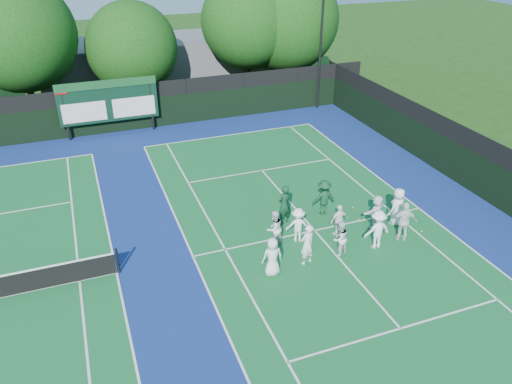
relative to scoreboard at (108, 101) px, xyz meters
name	(u,v)px	position (x,y,z in m)	size (l,w,h in m)	color
ground	(325,243)	(7.01, -15.59, -2.19)	(120.00, 120.00, 0.00)	#1A3D10
court_apron	(180,259)	(1.01, -14.59, -2.19)	(34.00, 32.00, 0.01)	navy
near_court	(315,230)	(7.01, -14.59, -2.18)	(11.05, 23.85, 0.01)	#135C2A
back_fence	(126,110)	(1.01, 0.41, -0.83)	(34.00, 0.08, 3.00)	black
divider_fence_right	(484,171)	(16.01, -14.59, -0.83)	(0.08, 32.00, 3.00)	black
scoreboard	(108,101)	(0.00, 0.00, 0.00)	(6.00, 0.21, 3.55)	black
clubhouse	(162,65)	(5.01, 8.41, -0.19)	(18.00, 6.00, 4.00)	#5E5E63
light_pole_right	(322,17)	(14.51, 0.11, 4.11)	(1.20, 0.30, 10.12)	black
tree_b	(21,37)	(-4.38, 3.99, 3.40)	(7.11, 7.11, 9.33)	black
tree_c	(134,49)	(2.43, 3.99, 2.12)	(6.10, 6.10, 7.53)	black
tree_d	(249,24)	(10.69, 3.99, 3.29)	(6.60, 6.60, 8.96)	black
tree_e	(288,22)	(13.77, 3.99, 3.23)	(7.57, 7.57, 9.40)	black
tennis_ball_1	(353,208)	(9.57, -13.46, -2.16)	(0.07, 0.07, 0.07)	#CADF1A
tennis_ball_2	(422,231)	(11.37, -16.31, -2.16)	(0.07, 0.07, 0.07)	#CADF1A
tennis_ball_4	(358,220)	(9.27, -14.51, -2.16)	(0.07, 0.07, 0.07)	#CADF1A
tennis_ball_5	(404,231)	(10.67, -16.03, -2.16)	(0.07, 0.07, 0.07)	#CADF1A
player_front_0	(272,257)	(4.11, -16.75, -1.38)	(0.79, 0.51, 1.62)	white
player_front_1	(307,244)	(5.65, -16.57, -1.31)	(0.65, 0.42, 1.77)	white
player_front_2	(340,238)	(7.14, -16.49, -1.42)	(0.75, 0.58, 1.53)	silver
player_front_3	(377,229)	(8.83, -16.57, -1.33)	(1.11, 0.64, 1.72)	white
player_front_4	(404,222)	(10.18, -16.51, -1.29)	(1.06, 0.44, 1.80)	silver
player_back_0	(274,228)	(4.93, -14.95, -1.38)	(0.79, 0.62, 1.63)	silver
player_back_1	(298,225)	(5.98, -15.00, -1.41)	(1.00, 0.58, 1.56)	white
player_back_2	(339,220)	(7.81, -15.24, -1.45)	(0.87, 0.36, 1.49)	white
player_back_3	(376,211)	(9.69, -15.18, -1.42)	(1.44, 0.46, 1.55)	white
player_back_4	(398,207)	(10.66, -15.33, -1.31)	(0.86, 0.56, 1.77)	white
coach_left	(284,205)	(5.99, -13.52, -1.25)	(0.69, 0.45, 1.89)	#0F3721
coach_right	(324,198)	(8.02, -13.41, -1.34)	(1.10, 0.63, 1.71)	#103D20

